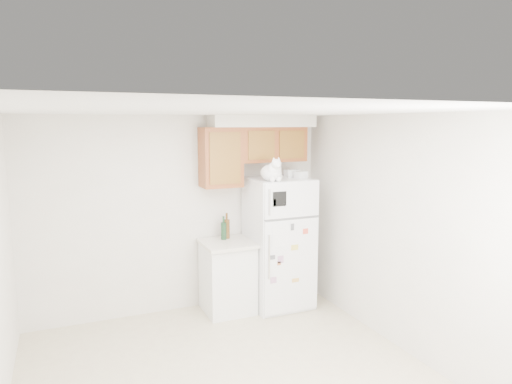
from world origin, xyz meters
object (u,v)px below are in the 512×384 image
refrigerator (279,243)px  bottle_green (224,228)px  storage_box_back (292,173)px  cat (272,172)px  base_counter (228,276)px  bottle_amber (227,226)px  storage_box_front (301,175)px

refrigerator → bottle_green: size_ratio=5.57×
storage_box_back → bottle_green: storage_box_back is taller
refrigerator → bottle_green: bearing=165.1°
cat → bottle_green: size_ratio=1.42×
base_counter → bottle_amber: 0.65m
refrigerator → storage_box_back: bearing=12.9°
bottle_amber → storage_box_back: bearing=-12.2°
storage_box_front → bottle_green: (-0.95, 0.30, -0.67)m
base_counter → storage_box_back: bearing=-1.7°
cat → bottle_amber: bearing=133.3°
cat → storage_box_back: bearing=33.7°
cat → bottle_green: bearing=139.8°
base_counter → storage_box_front: storage_box_front is taller
base_counter → bottle_amber: bottle_amber is taller
storage_box_back → storage_box_front: (0.04, -0.17, -0.01)m
base_counter → bottle_green: size_ratio=3.01×
cat → storage_box_back: 0.50m
refrigerator → storage_box_back: 0.92m
base_counter → storage_box_front: size_ratio=6.13×
refrigerator → base_counter: size_ratio=1.85×
refrigerator → cat: size_ratio=3.91×
base_counter → cat: 1.47m
refrigerator → cat: 1.01m
refrigerator → bottle_green: (-0.70, 0.19, 0.22)m
refrigerator → bottle_amber: size_ratio=5.09×
bottle_green → bottle_amber: 0.07m
base_counter → bottle_green: (-0.01, 0.11, 0.61)m
base_counter → cat: cat is taller
bottle_green → storage_box_front: bearing=-17.9°
base_counter → bottle_amber: bearing=72.4°
base_counter → bottle_green: bearing=94.3°
storage_box_front → bottle_green: storage_box_front is taller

